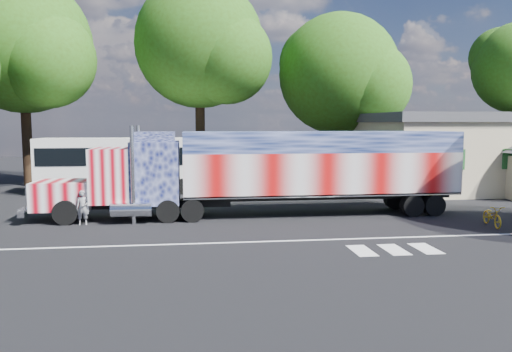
{
  "coord_description": "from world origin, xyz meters",
  "views": [
    {
      "loc": [
        -3.15,
        -21.54,
        4.51
      ],
      "look_at": [
        0.0,
        3.0,
        1.9
      ],
      "focal_mm": 35.0,
      "sensor_mm": 36.0,
      "label": 1
    }
  ],
  "objects": [
    {
      "name": "tree_ne_a",
      "position": [
        8.37,
        16.47,
        8.28
      ],
      "size": [
        9.76,
        9.29,
        12.98
      ],
      "color": "black",
      "rests_on": "ground"
    },
    {
      "name": "bicycle",
      "position": [
        9.91,
        -1.44,
        0.47
      ],
      "size": [
        0.91,
        1.87,
        0.94
      ],
      "primitive_type": "imported",
      "rotation": [
        0.0,
        0.0,
        -0.17
      ],
      "color": "gold",
      "rests_on": "ground"
    },
    {
      "name": "lane_markings",
      "position": [
        1.71,
        -3.77,
        0.01
      ],
      "size": [
        30.0,
        2.67,
        0.01
      ],
      "color": "silver",
      "rests_on": "ground"
    },
    {
      "name": "tree_nw_a",
      "position": [
        -14.83,
        16.34,
        10.02
      ],
      "size": [
        10.18,
        9.7,
        14.93
      ],
      "color": "black",
      "rests_on": "ground"
    },
    {
      "name": "tree_n_mid",
      "position": [
        -2.37,
        15.96,
        10.27
      ],
      "size": [
        9.88,
        9.41,
        15.05
      ],
      "color": "black",
      "rests_on": "ground"
    },
    {
      "name": "ground",
      "position": [
        0.0,
        0.0,
        0.0
      ],
      "size": [
        100.0,
        100.0,
        0.0
      ],
      "primitive_type": "plane",
      "color": "black"
    },
    {
      "name": "semi_truck",
      "position": [
        0.59,
        2.41,
        2.28
      ],
      "size": [
        20.74,
        3.28,
        4.42
      ],
      "color": "black",
      "rests_on": "ground"
    },
    {
      "name": "woman",
      "position": [
        -8.03,
        1.21,
        0.77
      ],
      "size": [
        0.59,
        0.41,
        1.55
      ],
      "primitive_type": "imported",
      "rotation": [
        0.0,
        0.0,
        0.06
      ],
      "color": "slate",
      "rests_on": "ground"
    },
    {
      "name": "coach_bus",
      "position": [
        -6.83,
        11.72,
        1.85
      ],
      "size": [
        12.27,
        2.86,
        3.57
      ],
      "color": "white",
      "rests_on": "ground"
    }
  ]
}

